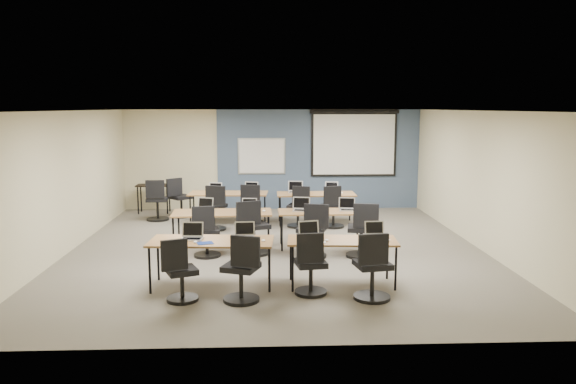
{
  "coord_description": "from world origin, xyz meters",
  "views": [
    {
      "loc": [
        -0.23,
        -10.71,
        2.78
      ],
      "look_at": [
        0.24,
        0.4,
        1.08
      ],
      "focal_mm": 35.0,
      "sensor_mm": 36.0,
      "label": 1
    }
  ],
  "objects_px": {
    "laptop_4": "(205,207)",
    "task_chair_7": "(362,235)",
    "projector_screen": "(354,140)",
    "spare_chair_a": "(180,201)",
    "task_chair_0": "(180,276)",
    "laptop_2": "(309,234)",
    "laptop_6": "(302,207)",
    "training_table_mid_right": "(321,213)",
    "task_chair_1": "(242,274)",
    "task_chair_4": "(206,236)",
    "task_chair_8": "(214,211)",
    "task_chair_9": "(249,210)",
    "training_table_back_right": "(316,195)",
    "laptop_0": "(192,235)",
    "laptop_3": "(375,233)",
    "spare_chair_b": "(157,204)",
    "laptop_1": "(245,234)",
    "task_chair_3": "(373,272)",
    "training_table_front_right": "(342,243)",
    "laptop_8": "(215,190)",
    "task_chair_11": "(333,210)",
    "task_chair_2": "(311,269)",
    "laptop_5": "(249,207)",
    "laptop_7": "(347,207)",
    "laptop_10": "(296,190)",
    "training_table_mid_left": "(222,214)",
    "task_chair_5": "(253,232)",
    "task_chair_10": "(299,210)",
    "laptop_9": "(251,190)",
    "whiteboard": "(262,156)",
    "utility_table": "(154,188)",
    "training_table_front_left": "(211,243)",
    "training_table_back_left": "(228,195)",
    "laptop_11": "(332,189)"
  },
  "relations": [
    {
      "from": "projector_screen",
      "to": "laptop_3",
      "type": "relative_size",
      "value": 7.79
    },
    {
      "from": "task_chair_7",
      "to": "task_chair_11",
      "type": "distance_m",
      "value": 2.62
    },
    {
      "from": "task_chair_4",
      "to": "laptop_11",
      "type": "height_order",
      "value": "task_chair_4"
    },
    {
      "from": "laptop_0",
      "to": "laptop_4",
      "type": "height_order",
      "value": "laptop_0"
    },
    {
      "from": "laptop_4",
      "to": "task_chair_7",
      "type": "xyz_separation_m",
      "value": [
        2.99,
        -0.99,
        -0.36
      ]
    },
    {
      "from": "laptop_0",
      "to": "training_table_front_left",
      "type": "bearing_deg",
      "value": -13.13
    },
    {
      "from": "laptop_2",
      "to": "laptop_5",
      "type": "xyz_separation_m",
      "value": [
        -1.0,
        2.43,
        -0.0
      ]
    },
    {
      "from": "laptop_3",
      "to": "task_chair_8",
      "type": "height_order",
      "value": "task_chair_8"
    },
    {
      "from": "utility_table",
      "to": "training_table_back_left",
      "type": "bearing_deg",
      "value": -33.9
    },
    {
      "from": "whiteboard",
      "to": "utility_table",
      "type": "height_order",
      "value": "whiteboard"
    },
    {
      "from": "task_chair_5",
      "to": "task_chair_11",
      "type": "distance_m",
      "value": 2.95
    },
    {
      "from": "laptop_3",
      "to": "spare_chair_b",
      "type": "relative_size",
      "value": 0.3
    },
    {
      "from": "task_chair_1",
      "to": "task_chair_8",
      "type": "height_order",
      "value": "task_chair_8"
    },
    {
      "from": "laptop_4",
      "to": "task_chair_10",
      "type": "height_order",
      "value": "task_chair_10"
    },
    {
      "from": "laptop_6",
      "to": "training_table_mid_right",
      "type": "bearing_deg",
      "value": -1.13
    },
    {
      "from": "laptop_1",
      "to": "task_chair_8",
      "type": "bearing_deg",
      "value": 98.86
    },
    {
      "from": "training_table_mid_right",
      "to": "task_chair_4",
      "type": "bearing_deg",
      "value": -163.54
    },
    {
      "from": "laptop_0",
      "to": "training_table_front_right",
      "type": "bearing_deg",
      "value": 1.35
    },
    {
      "from": "task_chair_10",
      "to": "laptop_8",
      "type": "bearing_deg",
      "value": 179.01
    },
    {
      "from": "projector_screen",
      "to": "laptop_9",
      "type": "height_order",
      "value": "projector_screen"
    },
    {
      "from": "task_chair_4",
      "to": "laptop_6",
      "type": "distance_m",
      "value": 2.01
    },
    {
      "from": "task_chair_1",
      "to": "task_chair_5",
      "type": "relative_size",
      "value": 0.95
    },
    {
      "from": "projector_screen",
      "to": "spare_chair_a",
      "type": "relative_size",
      "value": 2.39
    },
    {
      "from": "laptop_4",
      "to": "task_chair_1",
      "type": "bearing_deg",
      "value": -57.23
    },
    {
      "from": "task_chair_2",
      "to": "laptop_3",
      "type": "distance_m",
      "value": 1.32
    },
    {
      "from": "task_chair_1",
      "to": "task_chair_5",
      "type": "distance_m",
      "value": 2.61
    },
    {
      "from": "laptop_3",
      "to": "task_chair_3",
      "type": "xyz_separation_m",
      "value": [
        -0.21,
        -0.9,
        -0.37
      ]
    },
    {
      "from": "task_chair_8",
      "to": "task_chair_9",
      "type": "height_order",
      "value": "task_chair_8"
    },
    {
      "from": "laptop_8",
      "to": "task_chair_11",
      "type": "height_order",
      "value": "task_chair_11"
    },
    {
      "from": "training_table_mid_left",
      "to": "task_chair_7",
      "type": "bearing_deg",
      "value": -18.59
    },
    {
      "from": "training_table_back_right",
      "to": "laptop_0",
      "type": "xyz_separation_m",
      "value": [
        -2.36,
        -4.55,
        0.11
      ]
    },
    {
      "from": "laptop_1",
      "to": "task_chair_8",
      "type": "height_order",
      "value": "task_chair_8"
    },
    {
      "from": "task_chair_0",
      "to": "laptop_2",
      "type": "height_order",
      "value": "laptop_2"
    },
    {
      "from": "training_table_back_right",
      "to": "laptop_2",
      "type": "height_order",
      "value": "laptop_2"
    },
    {
      "from": "training_table_front_right",
      "to": "spare_chair_b",
      "type": "height_order",
      "value": "spare_chair_b"
    },
    {
      "from": "training_table_mid_right",
      "to": "laptop_10",
      "type": "bearing_deg",
      "value": 97.93
    },
    {
      "from": "task_chair_11",
      "to": "laptop_5",
      "type": "bearing_deg",
      "value": -154.03
    },
    {
      "from": "training_table_back_left",
      "to": "spare_chair_b",
      "type": "distance_m",
      "value": 1.82
    },
    {
      "from": "laptop_5",
      "to": "laptop_7",
      "type": "xyz_separation_m",
      "value": [
        1.96,
        -0.1,
        0.0
      ]
    },
    {
      "from": "laptop_1",
      "to": "utility_table",
      "type": "height_order",
      "value": "laptop_1"
    },
    {
      "from": "task_chair_9",
      "to": "task_chair_10",
      "type": "distance_m",
      "value": 1.15
    },
    {
      "from": "laptop_0",
      "to": "task_chair_7",
      "type": "height_order",
      "value": "task_chair_7"
    },
    {
      "from": "training_table_front_right",
      "to": "utility_table",
      "type": "relative_size",
      "value": 1.94
    },
    {
      "from": "spare_chair_b",
      "to": "task_chair_3",
      "type": "bearing_deg",
      "value": -55.68
    },
    {
      "from": "laptop_9",
      "to": "training_table_mid_right",
      "type": "bearing_deg",
      "value": -44.04
    },
    {
      "from": "training_table_mid_left",
      "to": "laptop_10",
      "type": "bearing_deg",
      "value": 55.63
    },
    {
      "from": "laptop_8",
      "to": "task_chair_11",
      "type": "distance_m",
      "value": 2.88
    },
    {
      "from": "task_chair_0",
      "to": "task_chair_11",
      "type": "distance_m",
      "value": 5.62
    },
    {
      "from": "task_chair_4",
      "to": "laptop_4",
      "type": "bearing_deg",
      "value": 85.68
    },
    {
      "from": "task_chair_3",
      "to": "training_table_front_right",
      "type": "bearing_deg",
      "value": 106.49
    }
  ]
}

